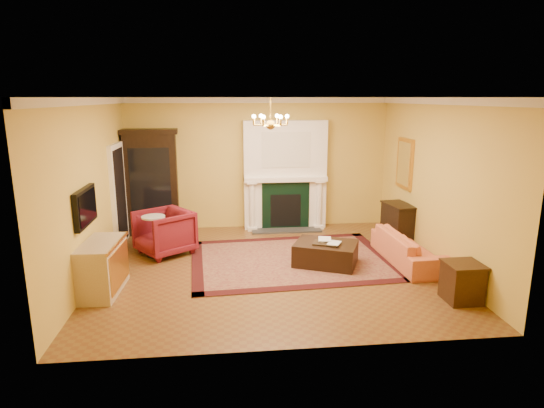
{
  "coord_description": "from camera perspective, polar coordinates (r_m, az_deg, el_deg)",
  "views": [
    {
      "loc": [
        -0.79,
        -7.69,
        3.0
      ],
      "look_at": [
        0.06,
        0.3,
        1.11
      ],
      "focal_mm": 30.0,
      "sensor_mm": 36.0,
      "label": 1
    }
  ],
  "objects": [
    {
      "name": "console_table",
      "position": [
        9.82,
        15.53,
        -2.53
      ],
      "size": [
        0.53,
        0.8,
        0.83
      ],
      "primitive_type": "cube",
      "rotation": [
        0.0,
        0.0,
        0.14
      ],
      "color": "black",
      "rests_on": "floor"
    },
    {
      "name": "pedestal_table",
      "position": [
        9.02,
        -14.57,
        -3.53
      ],
      "size": [
        0.45,
        0.45,
        0.8
      ],
      "color": "black",
      "rests_on": "floor"
    },
    {
      "name": "topiary_right",
      "position": [
        10.54,
        5.53,
        4.91
      ],
      "size": [
        0.17,
        0.17,
        0.47
      ],
      "color": "tan",
      "rests_on": "fireplace"
    },
    {
      "name": "chandelier",
      "position": [
        7.74,
        -0.19,
        10.33
      ],
      "size": [
        0.63,
        0.55,
        0.53
      ],
      "color": "gold",
      "rests_on": "ceiling"
    },
    {
      "name": "oriental_rug",
      "position": [
        8.67,
        2.48,
        -6.98
      ],
      "size": [
        3.9,
        3.03,
        0.01
      ],
      "primitive_type": "cube",
      "rotation": [
        0.0,
        0.0,
        0.06
      ],
      "color": "#4F111E",
      "rests_on": "floor"
    },
    {
      "name": "coral_sofa",
      "position": [
        8.79,
        16.82,
        -4.71
      ],
      "size": [
        0.63,
        1.95,
        0.75
      ],
      "primitive_type": "imported",
      "rotation": [
        0.0,
        0.0,
        1.61
      ],
      "color": "#DA7045",
      "rests_on": "floor"
    },
    {
      "name": "end_table",
      "position": [
        7.48,
        22.75,
        -9.13
      ],
      "size": [
        0.5,
        0.5,
        0.57
      ],
      "primitive_type": "cube",
      "rotation": [
        0.0,
        0.0,
        0.01
      ],
      "color": "#321D0D",
      "rests_on": "floor"
    },
    {
      "name": "leather_ottoman",
      "position": [
        8.41,
        6.75,
        -6.17
      ],
      "size": [
        1.32,
        1.16,
        0.41
      ],
      "primitive_type": "cube",
      "rotation": [
        0.0,
        0.0,
        -0.41
      ],
      "color": "black",
      "rests_on": "oriental_rug"
    },
    {
      "name": "wall_right",
      "position": [
        8.71,
        19.95,
        2.52
      ],
      "size": [
        0.02,
        5.5,
        3.0
      ],
      "primitive_type": "cube",
      "color": "gold",
      "rests_on": "floor"
    },
    {
      "name": "crown_molding",
      "position": [
        8.68,
        -0.85,
        12.84
      ],
      "size": [
        6.0,
        5.5,
        0.12
      ],
      "color": "silver",
      "rests_on": "ceiling"
    },
    {
      "name": "book_a",
      "position": [
        8.35,
        5.86,
        -3.5
      ],
      "size": [
        0.23,
        0.07,
        0.31
      ],
      "primitive_type": "imported",
      "rotation": [
        0.0,
        0.0,
        -0.2
      ],
      "color": "gray",
      "rests_on": "ottoman_tray"
    },
    {
      "name": "topiary_left",
      "position": [
        10.36,
        -1.56,
        4.75
      ],
      "size": [
        0.16,
        0.16,
        0.44
      ],
      "color": "tan",
      "rests_on": "fireplace"
    },
    {
      "name": "book_b",
      "position": [
        8.2,
        7.13,
        -3.95
      ],
      "size": [
        0.19,
        0.12,
        0.28
      ],
      "primitive_type": "imported",
      "rotation": [
        0.0,
        0.0,
        -0.49
      ],
      "color": "gray",
      "rests_on": "ottoman_tray"
    },
    {
      "name": "doorway",
      "position": [
        9.83,
        -18.64,
        1.06
      ],
      "size": [
        0.08,
        1.05,
        2.1
      ],
      "color": "white",
      "rests_on": "wall_left"
    },
    {
      "name": "wall_left",
      "position": [
        8.14,
        -21.77,
        1.67
      ],
      "size": [
        0.02,
        5.5,
        3.0
      ],
      "primitive_type": "cube",
      "color": "gold",
      "rests_on": "floor"
    },
    {
      "name": "commode",
      "position": [
        7.64,
        -20.55,
        -7.46
      ],
      "size": [
        0.58,
        1.13,
        0.82
      ],
      "primitive_type": "cube",
      "rotation": [
        0.0,
        0.0,
        -0.05
      ],
      "color": "#BFB18B",
      "rests_on": "floor"
    },
    {
      "name": "ceiling",
      "position": [
        7.73,
        -0.19,
        13.31
      ],
      "size": [
        6.0,
        5.5,
        0.02
      ],
      "primitive_type": "cube",
      "color": "white",
      "rests_on": "wall_back"
    },
    {
      "name": "fireplace",
      "position": [
        10.51,
        1.64,
        3.34
      ],
      "size": [
        1.9,
        0.7,
        2.5
      ],
      "color": "white",
      "rests_on": "wall_back"
    },
    {
      "name": "wingback_armchair",
      "position": [
        9.1,
        -13.38,
        -3.22
      ],
      "size": [
        1.25,
        1.27,
        0.96
      ],
      "primitive_type": "imported",
      "rotation": [
        0.0,
        0.0,
        -0.94
      ],
      "color": "maroon",
      "rests_on": "floor"
    },
    {
      "name": "floor",
      "position": [
        8.3,
        -0.18,
        -8.04
      ],
      "size": [
        6.0,
        5.5,
        0.02
      ],
      "primitive_type": "cube",
      "color": "brown",
      "rests_on": "ground"
    },
    {
      "name": "wall_front",
      "position": [
        5.21,
        2.93,
        -3.5
      ],
      "size": [
        6.0,
        0.02,
        3.0
      ],
      "primitive_type": "cube",
      "color": "gold",
      "rests_on": "floor"
    },
    {
      "name": "wall_back",
      "position": [
        10.59,
        -1.72,
        5.08
      ],
      "size": [
        6.0,
        0.02,
        3.0
      ],
      "primitive_type": "cube",
      "color": "gold",
      "rests_on": "floor"
    },
    {
      "name": "ottoman_tray",
      "position": [
        8.28,
        6.72,
        -4.89
      ],
      "size": [
        0.52,
        0.46,
        0.03
      ],
      "primitive_type": "cube",
      "rotation": [
        0.0,
        0.0,
        -0.36
      ],
      "color": "black",
      "rests_on": "leather_ottoman"
    },
    {
      "name": "china_cabinet",
      "position": [
        10.48,
        -14.8,
        2.42
      ],
      "size": [
        1.14,
        0.57,
        2.23
      ],
      "primitive_type": "cube",
      "rotation": [
        0.0,
        0.0,
        0.06
      ],
      "color": "black",
      "rests_on": "floor"
    },
    {
      "name": "gilt_mirror",
      "position": [
        9.93,
        16.31,
        4.89
      ],
      "size": [
        0.06,
        0.76,
        1.05
      ],
      "color": "gold",
      "rests_on": "wall_right"
    },
    {
      "name": "tv_panel",
      "position": [
        7.59,
        -22.39,
        -0.33
      ],
      "size": [
        0.09,
        0.95,
        0.58
      ],
      "color": "black",
      "rests_on": "wall_left"
    }
  ]
}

